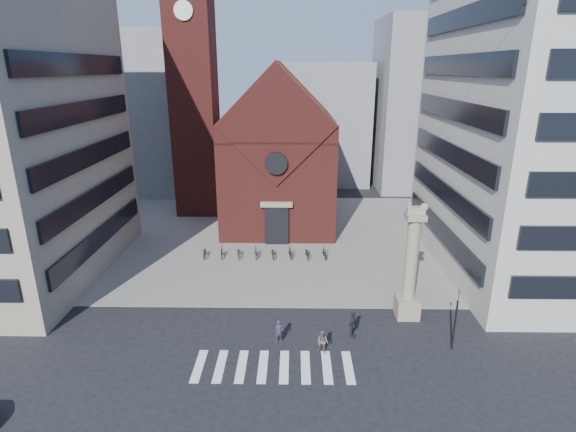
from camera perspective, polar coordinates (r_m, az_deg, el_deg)
The scene contains 22 objects.
ground at distance 31.28m, azimuth -2.64°, elevation -15.25°, with size 120.00×120.00×0.00m, color black.
piazza at distance 48.24m, azimuth -1.32°, elevation -2.63°, with size 46.00×30.00×0.05m, color gray.
zebra_crossing at distance 28.81m, azimuth -1.85°, elevation -18.56°, with size 10.20×3.20×0.01m, color white, non-canonical shape.
church at distance 51.91m, azimuth -1.14°, elevation 8.02°, with size 12.00×16.65×18.00m.
campanile at distance 55.28m, azimuth -11.95°, elevation 16.36°, with size 5.50×5.50×31.20m.
building_right at distance 44.05m, azimuth 32.21°, elevation 13.97°, with size 18.00×22.00×32.00m, color #A9A599.
bg_block_left at distance 69.78m, azimuth -17.77°, elevation 12.34°, with size 16.00×14.00×22.00m, color gray.
bg_block_mid at distance 71.61m, azimuth 4.30°, elevation 11.65°, with size 14.00×12.00×18.00m, color gray.
bg_block_right at distance 71.15m, azimuth 17.84°, elevation 13.24°, with size 16.00×14.00×24.00m, color gray.
lion_column at distance 33.18m, azimuth 15.25°, elevation -7.00°, with size 1.63×1.60×8.68m.
traffic_light at distance 30.91m, azimuth 20.52°, elevation -12.00°, with size 0.13×0.16×4.30m.
pedestrian_0 at distance 30.43m, azimuth -1.12°, elevation -14.46°, with size 0.59×0.39×1.63m, color #2C2939.
pedestrian_1 at distance 29.57m, azimuth 4.43°, elevation -15.66°, with size 0.77×0.60×1.58m, color #5E524B.
pedestrian_2 at distance 31.19m, azimuth 8.22°, elevation -13.47°, with size 1.12×0.47×1.91m, color #25252C.
scooter_0 at distance 43.62m, azimuth -10.53°, elevation -4.58°, with size 0.64×1.84×0.97m, color black.
scooter_1 at distance 43.31m, azimuth -8.41°, elevation -4.55°, with size 0.50×1.79×1.07m, color black.
scooter_2 at distance 43.11m, azimuth -6.27°, elevation -4.65°, with size 0.64×1.84×0.97m, color black.
scooter_3 at distance 42.92m, azimuth -4.10°, elevation -4.61°, with size 0.50×1.79×1.07m, color black.
scooter_4 at distance 42.83m, azimuth -1.92°, elevation -4.70°, with size 0.64×1.84×0.97m, color black.
scooter_5 at distance 42.76m, azimuth 0.27°, elevation -4.65°, with size 0.50×1.79×1.07m, color black.
scooter_6 at distance 42.80m, azimuth 2.45°, elevation -4.72°, with size 0.64×1.84×0.97m, color black.
scooter_7 at distance 42.86m, azimuth 4.64°, elevation -4.66°, with size 0.50×1.79×1.07m, color black.
Camera 1 is at (1.77, -26.00, 17.31)m, focal length 28.00 mm.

